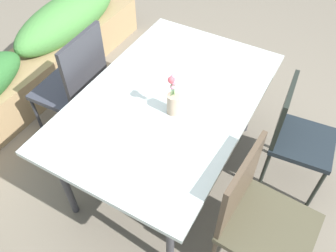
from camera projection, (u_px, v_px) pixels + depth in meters
ground_plane at (169, 162)px, 2.87m from camera, size 12.00×12.00×0.00m
dining_table at (168, 103)px, 2.30m from camera, size 1.65×1.08×0.78m
chair_near_left at (258, 214)px, 1.97m from camera, size 0.53×0.53×0.94m
chair_far_side at (76, 83)px, 2.65m from camera, size 0.49×0.49×1.04m
chair_near_right at (295, 133)px, 2.40m from camera, size 0.45×0.45×0.89m
flower_vase at (173, 99)px, 2.09m from camera, size 0.08×0.08×0.29m
planter_box at (24, 68)px, 3.18m from camera, size 3.03×0.51×0.70m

